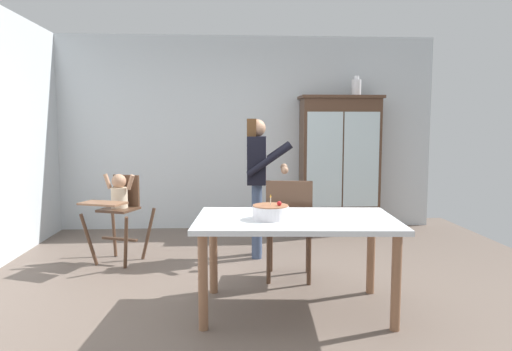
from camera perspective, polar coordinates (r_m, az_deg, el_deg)
The scene contains 9 objects.
ground_plane at distance 4.30m, azimuth 0.21°, elevation -13.68°, with size 6.24×6.24×0.00m, color #66564C.
wall_back at distance 6.68m, azimuth -1.23°, elevation 5.14°, with size 5.32×0.06×2.70m, color silver.
china_cabinet at distance 6.61m, azimuth 10.06°, elevation 1.47°, with size 1.12×0.48×1.86m.
ceramic_vase at distance 6.67m, azimuth 12.08°, elevation 10.45°, with size 0.13×0.13×0.27m.
high_chair_with_toddler at distance 5.18m, azimuth -16.32°, elevation -3.07°, with size 0.74×0.81×0.95m.
adult_person at distance 5.16m, azimuth 0.20°, elevation 0.65°, with size 0.53×0.52×1.53m.
dining_table at distance 3.70m, azimuth 4.84°, elevation -6.51°, with size 1.61×1.04×0.74m.
birthday_cake at distance 3.61m, azimuth 1.78°, elevation -4.45°, with size 0.28×0.28×0.19m.
dining_chair_far_side at distance 4.39m, azimuth 4.04°, elevation -5.76°, with size 0.50×0.50×0.96m.
Camera 1 is at (-0.26, -4.04, 1.45)m, focal length 32.95 mm.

